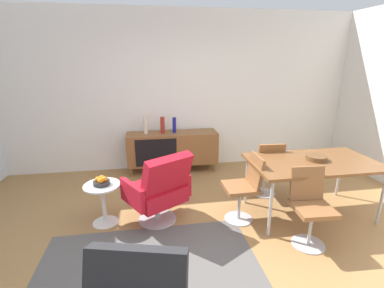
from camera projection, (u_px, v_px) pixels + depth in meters
ground_plane at (215, 250)px, 3.00m from camera, size 8.32×8.32×0.00m
wall_back at (182, 92)px, 5.04m from camera, size 6.80×0.12×2.80m
sideboard at (172, 148)px, 5.00m from camera, size 1.60×0.45×0.72m
vase_cobalt at (174, 125)px, 4.88m from camera, size 0.06×0.06×0.27m
vase_sculptural_dark at (163, 125)px, 4.85m from camera, size 0.08×0.08×0.29m
vase_ceramic_small at (145, 125)px, 4.80m from camera, size 0.07×0.07×0.32m
dining_table at (313, 164)px, 3.53m from camera, size 1.60×0.90×0.74m
wooden_bowl_on_table at (316, 158)px, 3.55m from camera, size 0.26×0.26×0.06m
dining_chair_near_window at (245, 185)px, 3.46m from camera, size 0.43×0.41×0.86m
dining_chair_back_left at (267, 166)px, 4.07m from camera, size 0.42×0.45×0.86m
dining_chair_front_left at (310, 204)px, 3.02m from camera, size 0.42×0.45×0.86m
lounge_chair_red at (159, 188)px, 3.39m from camera, size 0.89×0.87×0.95m
side_table_round at (103, 199)px, 3.42m from camera, size 0.44×0.44×0.52m
fruit_bowl at (101, 181)px, 3.35m from camera, size 0.20×0.20×0.11m
area_rug at (149, 281)px, 2.59m from camera, size 2.20×1.70×0.01m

